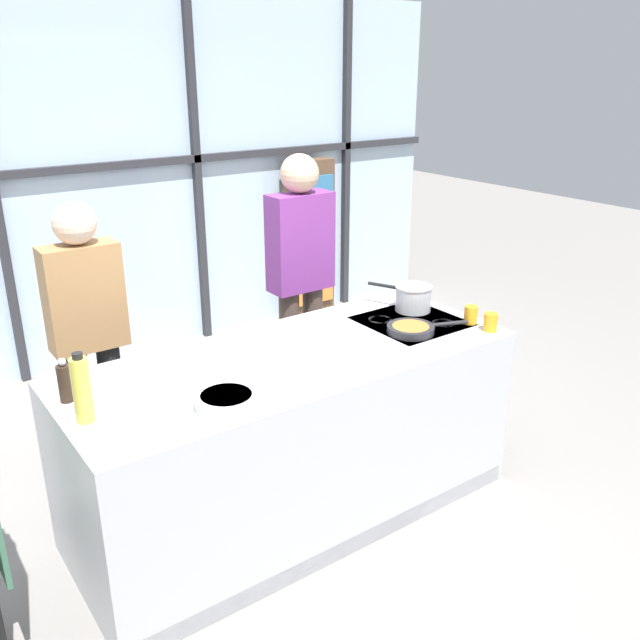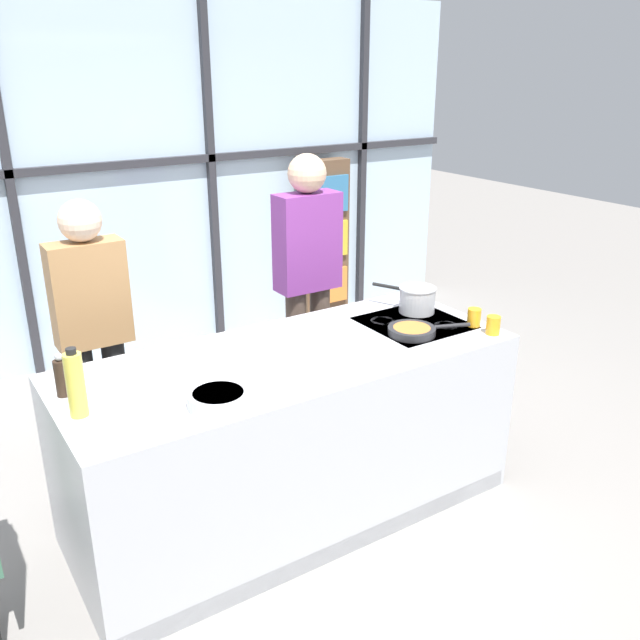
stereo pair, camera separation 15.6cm
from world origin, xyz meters
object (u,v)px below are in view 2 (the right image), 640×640
object	(u,v)px
mixing_bowl	(218,398)
oil_bottle	(76,384)
spectator_far_left	(93,323)
frying_pan	(413,330)
saucepan	(417,299)
juice_glass_near	(493,325)
spectator_center_left	(308,269)
white_plate	(172,352)
juice_glass_far	(474,317)
pepper_grinder	(62,377)

from	to	relation	value
mixing_bowl	oil_bottle	distance (m)	0.57
spectator_far_left	frying_pan	size ratio (longest dim) A/B	3.67
saucepan	mixing_bowl	size ratio (longest dim) A/B	1.41
juice_glass_near	spectator_far_left	bearing A→B (deg)	142.99
spectator_center_left	saucepan	xyz separation A→B (m)	(0.22, -0.83, -0.01)
mixing_bowl	juice_glass_near	xyz separation A→B (m)	(1.56, -0.06, 0.01)
spectator_far_left	saucepan	world-z (taller)	spectator_far_left
frying_pan	white_plate	bearing A→B (deg)	158.36
white_plate	frying_pan	bearing A→B (deg)	-21.64
juice_glass_far	saucepan	bearing A→B (deg)	108.81
white_plate	juice_glass_far	xyz separation A→B (m)	(1.52, -0.55, 0.04)
white_plate	juice_glass_far	world-z (taller)	juice_glass_far
spectator_center_left	pepper_grinder	bearing A→B (deg)	24.54
frying_pan	pepper_grinder	world-z (taller)	pepper_grinder
oil_bottle	juice_glass_far	xyz separation A→B (m)	(2.07, -0.16, -0.09)
white_plate	mixing_bowl	xyz separation A→B (m)	(-0.04, -0.63, 0.03)
spectator_far_left	juice_glass_near	xyz separation A→B (m)	(1.74, -1.31, 0.05)
frying_pan	oil_bottle	size ratio (longest dim) A/B	1.47
pepper_grinder	oil_bottle	bearing A→B (deg)	-87.36
oil_bottle	juice_glass_near	bearing A→B (deg)	-8.10
spectator_center_left	frying_pan	xyz separation A→B (m)	(-0.02, -1.08, -0.06)
spectator_center_left	juice_glass_near	size ratio (longest dim) A/B	17.53
mixing_bowl	spectator_center_left	bearing A→B (deg)	45.57
pepper_grinder	spectator_center_left	bearing A→B (deg)	24.54
white_plate	juice_glass_near	xyz separation A→B (m)	(1.52, -0.69, 0.04)
frying_pan	juice_glass_near	xyz separation A→B (m)	(0.36, -0.23, 0.03)
saucepan	frying_pan	bearing A→B (deg)	-133.54
juice_glass_near	pepper_grinder	bearing A→B (deg)	166.20
saucepan	oil_bottle	world-z (taller)	oil_bottle
saucepan	oil_bottle	bearing A→B (deg)	-174.58
spectator_far_left	pepper_grinder	size ratio (longest dim) A/B	8.06
white_plate	saucepan	bearing A→B (deg)	-8.42
saucepan	mixing_bowl	world-z (taller)	saucepan
frying_pan	oil_bottle	distance (m)	1.72
mixing_bowl	juice_glass_far	distance (m)	1.57
white_plate	oil_bottle	bearing A→B (deg)	-144.37
frying_pan	pepper_grinder	bearing A→B (deg)	170.62
juice_glass_far	frying_pan	bearing A→B (deg)	166.37
frying_pan	juice_glass_near	bearing A→B (deg)	-32.37
spectator_center_left	juice_glass_near	world-z (taller)	spectator_center_left
juice_glass_near	mixing_bowl	bearing A→B (deg)	177.86
spectator_far_left	oil_bottle	xyz separation A→B (m)	(-0.34, -1.01, 0.14)
frying_pan	pepper_grinder	size ratio (longest dim) A/B	2.19
white_plate	oil_bottle	size ratio (longest dim) A/B	0.85
spectator_center_left	juice_glass_far	xyz separation A→B (m)	(0.34, -1.17, -0.04)
juice_glass_far	mixing_bowl	bearing A→B (deg)	-177.02
white_plate	oil_bottle	distance (m)	0.69
frying_pan	juice_glass_far	xyz separation A→B (m)	(0.36, -0.09, 0.03)
white_plate	mixing_bowl	world-z (taller)	mixing_bowl
frying_pan	mixing_bowl	xyz separation A→B (m)	(-1.21, -0.17, 0.01)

